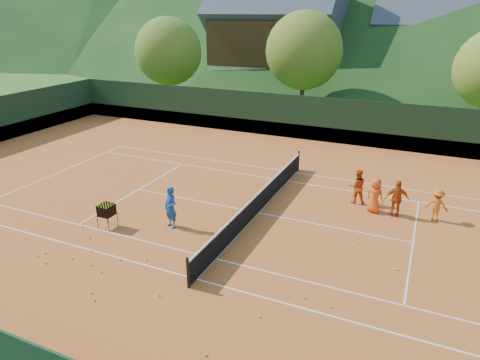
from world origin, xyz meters
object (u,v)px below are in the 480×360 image
at_px(chalet_mid, 438,45).
at_px(chalet_left, 277,37).
at_px(coach, 171,207).
at_px(student_b, 397,199).
at_px(tennis_net, 258,202).
at_px(student_a, 357,186).
at_px(student_d, 437,205).
at_px(student_c, 375,195).
at_px(ball_hopper, 106,211).

bearing_deg(chalet_mid, chalet_left, -165.96).
xyz_separation_m(coach, student_b, (8.26, 4.80, -0.06)).
relative_size(student_b, chalet_mid, 0.13).
relative_size(coach, tennis_net, 0.15).
xyz_separation_m(student_a, chalet_left, (-13.72, 27.17, 4.81)).
relative_size(tennis_net, chalet_left, 0.87).
relative_size(student_d, tennis_net, 0.12).
bearing_deg(chalet_mid, coach, -103.41).
xyz_separation_m(student_c, tennis_net, (-4.61, -2.18, -0.28)).
bearing_deg(coach, tennis_net, 64.88).
height_order(student_a, student_d, student_a).
bearing_deg(student_b, ball_hopper, 18.84).
relative_size(coach, ball_hopper, 1.76).
bearing_deg(student_b, student_d, -179.64).
relative_size(coach, student_b, 1.07).
bearing_deg(student_b, coach, 20.03).
relative_size(ball_hopper, chalet_left, 0.07).
relative_size(student_b, ball_hopper, 1.65).
distance_m(student_a, chalet_left, 30.81).
height_order(coach, student_c, coach).
bearing_deg(chalet_left, chalet_mid, 14.04).
bearing_deg(coach, chalet_mid, 97.11).
bearing_deg(coach, student_d, 47.88).
height_order(tennis_net, chalet_mid, chalet_mid).
distance_m(coach, chalet_left, 33.81).
relative_size(coach, student_c, 1.13).
distance_m(student_d, ball_hopper, 13.68).
xyz_separation_m(student_d, chalet_left, (-17.09, 27.59, 4.92)).
height_order(student_a, chalet_left, chalet_left).
bearing_deg(student_d, chalet_left, -53.33).
height_order(student_c, chalet_mid, chalet_mid).
bearing_deg(ball_hopper, student_a, 36.78).
height_order(student_b, chalet_mid, chalet_mid).
bearing_deg(coach, student_a, 61.00).
distance_m(ball_hopper, chalet_left, 34.47).
xyz_separation_m(ball_hopper, chalet_left, (-4.89, 33.77, 4.88)).
bearing_deg(student_c, chalet_mid, -70.25).
xyz_separation_m(tennis_net, ball_hopper, (-5.11, -3.77, 0.25)).
bearing_deg(ball_hopper, chalet_left, 98.24).
bearing_deg(ball_hopper, tennis_net, 36.40).
bearing_deg(tennis_net, student_d, 18.74).
distance_m(student_b, ball_hopper, 12.15).
distance_m(tennis_net, chalet_left, 32.04).
bearing_deg(student_c, coach, 55.73).
height_order(student_a, tennis_net, student_a).
bearing_deg(ball_hopper, student_c, 31.45).
xyz_separation_m(student_c, student_d, (2.49, 0.23, -0.08)).
distance_m(student_a, tennis_net, 4.69).
relative_size(student_b, student_d, 1.17).
distance_m(tennis_net, chalet_mid, 34.81).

